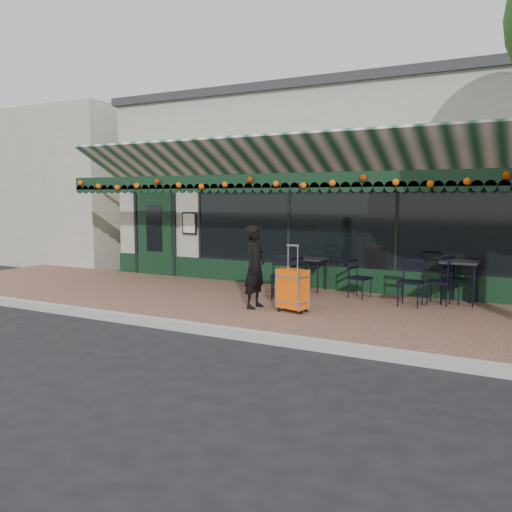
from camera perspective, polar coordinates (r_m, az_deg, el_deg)
The scene contains 15 objects.
ground at distance 8.40m, azimuth -1.93°, elevation -8.53°, with size 80.00×80.00×0.00m, color black.
sidewalk at distance 10.11m, azimuth 3.85°, elevation -5.57°, with size 18.00×4.00×0.15m, color brown.
curb at distance 8.32m, azimuth -2.21°, elevation -8.15°, with size 18.00×0.16×0.15m, color #9E9E99.
restaurant_building at distance 15.40m, azimuth 13.08°, elevation 6.55°, with size 12.00×9.60×4.50m.
neighbor_building_left at distance 22.77m, azimuth -20.39°, elevation 6.48°, with size 12.00×8.00×4.80m, color #B0AC9B.
woman at distance 9.70m, azimuth -0.10°, elevation -1.16°, with size 0.54×0.36×1.48m, color black.
suitcase at distance 9.43m, azimuth 3.87°, elevation -3.56°, with size 0.56×0.40×1.16m.
cafe_table_a at distance 10.78m, azimuth 20.70°, elevation -0.89°, with size 0.66×0.66×0.81m.
cafe_table_b at distance 11.54m, azimuth 5.87°, elevation -0.57°, with size 0.57×0.57×0.70m.
chair_a_left at distance 10.59m, azimuth 18.70°, elevation -2.64°, with size 0.42×0.42×0.84m, color black, non-canonical shape.
chair_a_right at distance 10.87m, azimuth 20.31°, elevation -2.37°, with size 0.44×0.44×0.88m, color black, non-canonical shape.
chair_a_front at distance 10.29m, azimuth 15.96°, elevation -2.70°, with size 0.44×0.44×0.87m, color black, non-canonical shape.
chair_b_left at distance 11.33m, azimuth 3.76°, elevation -1.93°, with size 0.39×0.39×0.77m, color black, non-canonical shape.
chair_b_right at distance 10.92m, azimuth 10.89°, elevation -2.33°, with size 0.39×0.39×0.77m, color black, non-canonical shape.
chair_b_front at distance 10.59m, azimuth 2.72°, elevation -2.22°, with size 0.44×0.44×0.87m, color black, non-canonical shape.
Camera 1 is at (4.12, -7.00, 2.14)m, focal length 38.00 mm.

